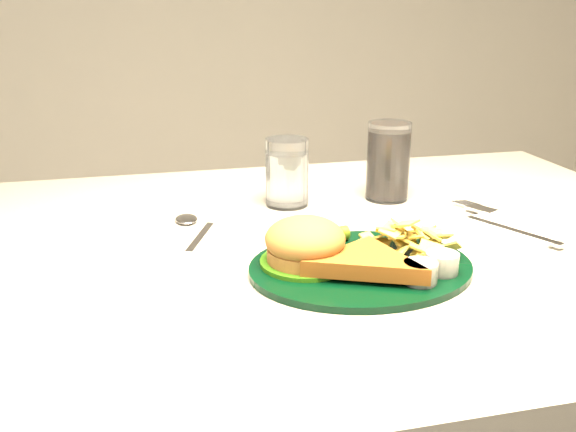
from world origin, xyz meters
name	(u,v)px	position (x,y,z in m)	size (l,w,h in m)	color
dinner_plate	(362,247)	(0.05, -0.11, 0.78)	(0.27, 0.22, 0.06)	black
water_glass	(287,172)	(0.03, 0.16, 0.80)	(0.07, 0.07, 0.11)	white
cola_glass	(388,161)	(0.19, 0.15, 0.81)	(0.07, 0.07, 0.12)	black
fork_napkin	(508,228)	(0.30, -0.04, 0.76)	(0.14, 0.19, 0.01)	white
spoon	(200,235)	(-0.12, 0.04, 0.76)	(0.04, 0.15, 0.01)	silver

